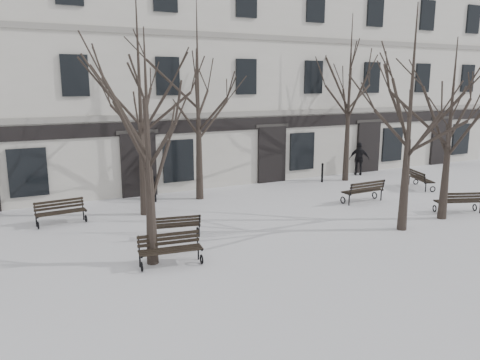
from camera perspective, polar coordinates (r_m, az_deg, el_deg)
ground at (r=16.35m, az=7.44°, el=-6.51°), size 100.00×100.00×0.00m
building at (r=27.23m, az=-8.10°, el=12.50°), size 40.40×10.20×11.40m
tree_1 at (r=12.99m, az=-11.24°, el=7.06°), size 4.57×4.57×6.53m
tree_2 at (r=16.89m, az=20.18°, el=9.98°), size 5.36×5.36×7.65m
tree_3 at (r=18.95m, az=24.38°, el=7.97°), size 4.69×4.69×6.71m
tree_4 at (r=18.23m, az=-12.22°, el=12.53°), size 6.08×6.08×8.68m
tree_5 at (r=20.49m, az=-5.18°, el=12.34°), size 5.97×5.97×8.52m
tree_6 at (r=25.12m, az=13.24°, el=11.97°), size 5.97×5.97×8.53m
bench_0 at (r=13.55m, az=-8.50°, el=-8.25°), size 1.85×0.86×0.90m
bench_1 at (r=15.80m, az=-7.83°, el=-5.48°), size 1.69×0.88×0.82m
bench_2 at (r=20.55m, az=25.12°, el=-2.34°), size 1.89×1.26×0.91m
bench_3 at (r=18.41m, az=-21.03°, el=-3.57°), size 1.81×0.79×0.89m
bench_4 at (r=20.96m, az=14.85°, el=-1.24°), size 1.97×0.77×0.98m
bench_5 at (r=24.64m, az=21.06°, el=0.17°), size 1.23×1.89×0.91m
bollard_a at (r=20.64m, az=-10.36°, el=-0.95°), size 0.15×0.15×1.18m
bollard_b at (r=24.83m, az=10.00°, el=0.98°), size 0.13×0.13×1.01m
pedestrian_b at (r=21.36m, az=-11.39°, el=-2.30°), size 1.08×1.07×1.76m
pedestrian_c at (r=27.26m, az=14.23°, el=0.59°), size 1.14×1.02×1.86m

